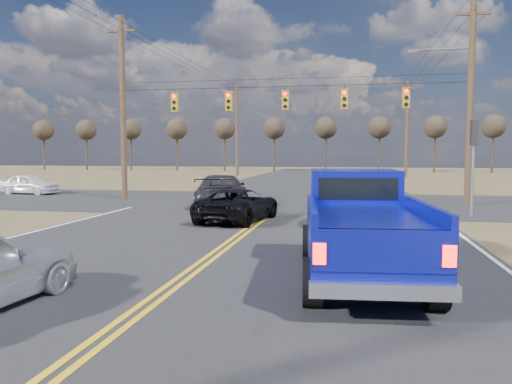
% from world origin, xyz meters
% --- Properties ---
extents(ground, '(160.00, 160.00, 0.00)m').
position_xyz_m(ground, '(0.00, 0.00, 0.00)').
color(ground, brown).
rests_on(ground, ground).
extents(road_main, '(14.00, 120.00, 0.02)m').
position_xyz_m(road_main, '(0.00, 10.00, 0.00)').
color(road_main, '#28282B').
rests_on(road_main, ground).
extents(road_cross, '(120.00, 12.00, 0.02)m').
position_xyz_m(road_cross, '(0.00, 18.00, 0.00)').
color(road_cross, '#28282B').
rests_on(road_cross, ground).
extents(signal_gantry, '(19.60, 4.83, 10.00)m').
position_xyz_m(signal_gantry, '(0.50, 17.79, 5.06)').
color(signal_gantry, '#473323').
rests_on(signal_gantry, ground).
extents(utility_poles, '(19.60, 58.32, 10.00)m').
position_xyz_m(utility_poles, '(0.00, 17.00, 5.23)').
color(utility_poles, '#473323').
rests_on(utility_poles, ground).
extents(treeline, '(87.00, 117.80, 7.40)m').
position_xyz_m(treeline, '(0.00, 26.96, 5.70)').
color(treeline, '#33261C').
rests_on(treeline, ground).
extents(pickup_truck, '(2.79, 6.07, 2.21)m').
position_xyz_m(pickup_truck, '(3.57, 2.68, 1.07)').
color(pickup_truck, black).
rests_on(pickup_truck, ground).
extents(black_suv, '(2.77, 4.77, 1.25)m').
position_xyz_m(black_suv, '(-0.80, 10.51, 0.62)').
color(black_suv, black).
rests_on(black_suv, ground).
extents(white_car_queue, '(2.09, 5.11, 1.65)m').
position_xyz_m(white_car_queue, '(3.49, 10.00, 0.82)').
color(white_car_queue, white).
rests_on(white_car_queue, ground).
extents(dgrey_car_queue, '(2.91, 5.57, 1.54)m').
position_xyz_m(dgrey_car_queue, '(-2.76, 15.50, 0.77)').
color(dgrey_car_queue, '#303034').
rests_on(dgrey_car_queue, ground).
extents(cross_car_west, '(1.96, 3.90, 1.27)m').
position_xyz_m(cross_car_west, '(-16.28, 19.95, 0.64)').
color(cross_car_west, white).
rests_on(cross_car_west, ground).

